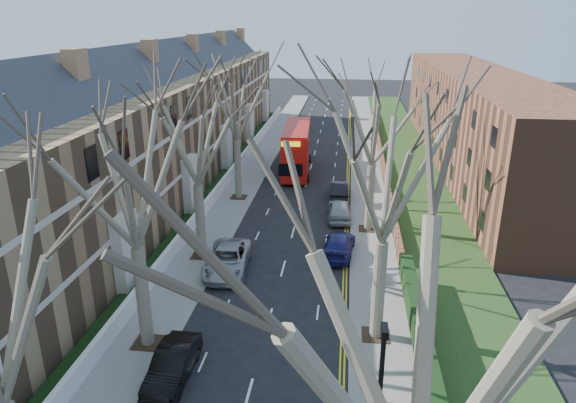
% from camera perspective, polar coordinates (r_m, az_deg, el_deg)
% --- Properties ---
extents(pavement_left, '(3.00, 102.00, 0.12)m').
position_cam_1_polar(pavement_left, '(56.87, -3.48, 4.14)').
color(pavement_left, slate).
rests_on(pavement_left, ground).
extents(pavement_right, '(3.00, 102.00, 0.12)m').
position_cam_1_polar(pavement_right, '(56.05, 8.71, 3.70)').
color(pavement_right, slate).
rests_on(pavement_right, ground).
extents(terrace_left, '(9.70, 78.00, 13.60)m').
position_cam_1_polar(terrace_left, '(50.07, -13.98, 7.83)').
color(terrace_left, brown).
rests_on(terrace_left, ground).
extents(flats_right, '(13.97, 54.00, 10.00)m').
position_cam_1_polar(flats_right, '(60.32, 19.93, 8.71)').
color(flats_right, brown).
rests_on(flats_right, ground).
extents(front_wall_left, '(0.30, 78.00, 1.00)m').
position_cam_1_polar(front_wall_left, '(49.56, -6.99, 2.27)').
color(front_wall_left, white).
rests_on(front_wall_left, ground).
extents(grass_verge_right, '(6.00, 102.00, 0.06)m').
position_cam_1_polar(grass_verge_right, '(56.37, 13.30, 3.58)').
color(grass_verge_right, '#233D16').
rests_on(grass_verge_right, ground).
extents(tree_left_mid, '(10.50, 10.50, 14.71)m').
position_cam_1_polar(tree_left_mid, '(23.69, -17.36, 4.22)').
color(tree_left_mid, '#69614B').
rests_on(tree_left_mid, ground).
extents(tree_left_far, '(10.15, 10.15, 14.22)m').
position_cam_1_polar(tree_left_far, '(32.88, -10.39, 8.50)').
color(tree_left_far, '#69614B').
rests_on(tree_left_far, ground).
extents(tree_left_dist, '(10.50, 10.50, 14.71)m').
position_cam_1_polar(tree_left_dist, '(44.27, -5.89, 12.07)').
color(tree_left_dist, '#69614B').
rests_on(tree_left_dist, ground).
extents(tree_right_near, '(10.85, 10.85, 15.20)m').
position_cam_1_polar(tree_right_near, '(10.69, 15.92, -13.70)').
color(tree_right_near, '#69614B').
rests_on(tree_right_near, ground).
extents(tree_right_mid, '(10.50, 10.50, 14.71)m').
position_cam_1_polar(tree_right_mid, '(23.67, 11.02, 4.76)').
color(tree_right_mid, '#69614B').
rests_on(tree_right_mid, ground).
extents(tree_right_far, '(10.15, 10.15, 14.22)m').
position_cam_1_polar(tree_right_far, '(37.39, 9.63, 9.93)').
color(tree_right_far, '#69614B').
rests_on(tree_right_far, ground).
extents(double_decker_bus, '(3.30, 11.40, 4.71)m').
position_cam_1_polar(double_decker_bus, '(53.87, 0.97, 5.75)').
color(double_decker_bus, '#A9120C').
rests_on(double_decker_bus, ground).
extents(car_left_mid, '(1.58, 4.44, 1.46)m').
position_cam_1_polar(car_left_mid, '(24.95, -12.71, -17.26)').
color(car_left_mid, black).
rests_on(car_left_mid, ground).
extents(car_left_far, '(2.94, 5.82, 1.58)m').
position_cam_1_polar(car_left_far, '(33.52, -6.73, -6.40)').
color(car_left_far, '#98999D').
rests_on(car_left_far, ground).
extents(car_right_near, '(2.46, 5.10, 1.43)m').
position_cam_1_polar(car_right_near, '(35.63, 5.66, -4.82)').
color(car_right_near, navy).
rests_on(car_right_near, ground).
extents(car_right_mid, '(2.11, 4.77, 1.59)m').
position_cam_1_polar(car_right_mid, '(41.66, 5.72, -0.91)').
color(car_right_mid, '#909598').
rests_on(car_right_mid, ground).
extents(car_right_far, '(1.73, 4.69, 1.53)m').
position_cam_1_polar(car_right_far, '(46.47, 5.71, 1.30)').
color(car_right_far, black).
rests_on(car_right_far, ground).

